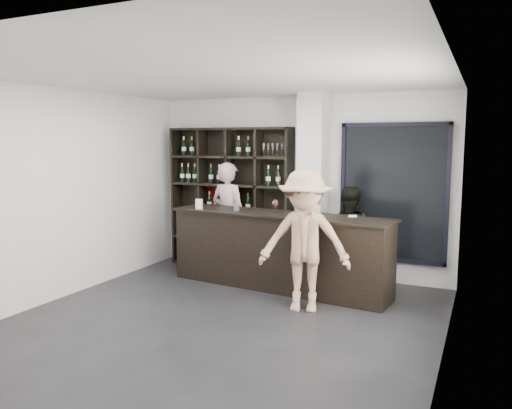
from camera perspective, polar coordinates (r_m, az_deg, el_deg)
The scene contains 12 objects.
floor at distance 6.09m, azimuth -4.65°, elevation -13.75°, with size 5.00×5.50×0.01m, color black.
wine_shelf at distance 8.54m, azimuth -2.94°, elevation 0.70°, with size 2.20×0.35×2.40m, color black, non-canonical shape.
structural_column at distance 7.84m, azimuth 6.46°, elevation 1.91°, with size 0.40×0.40×2.90m, color silver.
glass_panel at distance 7.77m, azimuth 15.40°, elevation 1.27°, with size 1.60×0.08×2.10m.
tasting_counter at distance 7.40m, azimuth 2.52°, elevation -5.30°, with size 3.42×0.71×1.13m.
taster_pink at distance 8.41m, azimuth -3.15°, elevation -1.38°, with size 0.67×0.44×1.83m, color #CFA6AE.
taster_black at distance 7.70m, azimuth 10.46°, elevation -3.53°, with size 0.73×0.57×1.50m, color black.
customer at distance 6.40m, azimuth 5.56°, elevation -4.18°, with size 1.17×0.67×1.82m, color tan.
wine_glass at distance 7.32m, azimuth 2.21°, elevation -0.12°, with size 0.09×0.09×0.22m, color white, non-canonical shape.
spit_cup at distance 7.54m, azimuth -2.27°, elevation -0.31°, with size 0.08×0.08×0.11m, color #95ACB9.
napkin_stack at distance 7.08m, azimuth 10.99°, elevation -1.30°, with size 0.11×0.11×0.02m, color white.
card_stand at distance 7.79m, azimuth -6.52°, elevation 0.06°, with size 0.10×0.05×0.16m, color white.
Camera 1 is at (2.83, -4.93, 2.17)m, focal length 35.00 mm.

